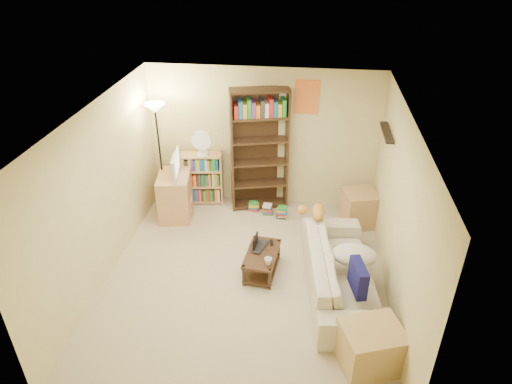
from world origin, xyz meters
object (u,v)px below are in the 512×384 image
coffee_table (262,260)px  laptop (263,247)px  sofa (341,271)px  end_cabinet (371,347)px  short_bookshelf (202,178)px  mug (268,261)px  side_table (359,208)px  tall_bookshelf (259,148)px  desk_fan (202,143)px  tabby_cat (315,211)px  tv_stand (175,196)px  floor_lamp (157,127)px  television (172,165)px

coffee_table → laptop: laptop is taller
sofa → end_cabinet: 1.28m
short_bookshelf → end_cabinet: 4.36m
end_cabinet → sofa: bearing=103.3°
sofa → mug: (-1.01, -0.00, 0.07)m
mug → side_table: size_ratio=0.24×
sofa → mug: bearing=83.4°
mug → side_table: (1.38, 1.74, -0.09)m
tall_bookshelf → short_bookshelf: (-1.06, 0.02, -0.67)m
desk_fan → side_table: size_ratio=0.73×
tabby_cat → mug: 1.10m
tv_stand → side_table: 3.18m
sofa → tabby_cat: size_ratio=4.49×
floor_lamp → desk_fan: bearing=24.1°
side_table → coffee_table: bearing=-135.0°
end_cabinet → floor_lamp: bearing=137.9°
sofa → tv_stand: size_ratio=2.97×
television → side_table: (3.18, 0.14, -0.68)m
tabby_cat → floor_lamp: size_ratio=0.26×
television → short_bookshelf: 0.82m
tv_stand → desk_fan: size_ratio=1.75×
floor_lamp → side_table: 3.66m
mug → desk_fan: bearing=123.5°
short_bookshelf → end_cabinet: (2.75, -3.38, -0.21)m
tabby_cat → tv_stand: tabby_cat is taller
mug → tv_stand: (-1.80, 1.61, -0.01)m
end_cabinet → tabby_cat: bearing=108.4°
tabby_cat → television: 2.55m
laptop → tall_bookshelf: bearing=25.2°
mug → tv_stand: 2.41m
tabby_cat → tv_stand: size_ratio=0.66×
tall_bookshelf → side_table: bearing=-26.2°
television → end_cabinet: bearing=-141.7°
tabby_cat → side_table: size_ratio=0.85×
tabby_cat → side_table: bearing=50.0°
tabby_cat → mug: tabby_cat is taller
tall_bookshelf → side_table: tall_bookshelf is taller
sofa → floor_lamp: size_ratio=1.19×
laptop → tv_stand: (-1.68, 1.25, 0.03)m
end_cabinet → tv_stand: bearing=137.5°
tall_bookshelf → short_bookshelf: 1.25m
mug → end_cabinet: size_ratio=0.22×
mug → floor_lamp: floor_lamp is taller
side_table → short_bookshelf: bearing=172.0°
television → desk_fan: 0.67m
tabby_cat → coffee_table: size_ratio=0.63×
sofa → desk_fan: (-2.40, 2.08, 0.87)m
laptop → floor_lamp: floor_lamp is taller
television → short_bookshelf: size_ratio=0.72×
television → tall_bookshelf: size_ratio=0.32×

